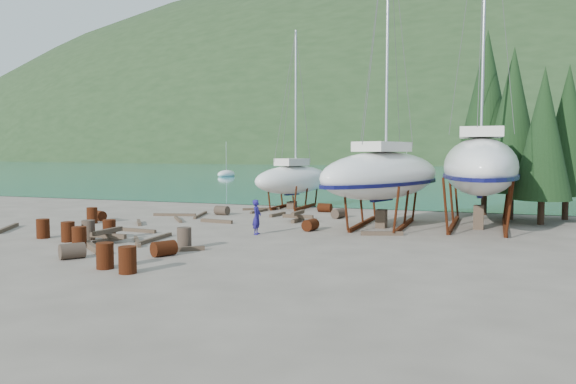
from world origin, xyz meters
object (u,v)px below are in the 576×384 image
(large_sailboat_far, at_px, (480,166))
(small_sailboat_shore, at_px, (294,179))
(large_sailboat_near, at_px, (384,175))
(worker, at_px, (257,217))

(large_sailboat_far, bearing_deg, small_sailboat_shore, 150.20)
(large_sailboat_near, bearing_deg, small_sailboat_shore, 154.45)
(large_sailboat_far, distance_m, small_sailboat_shore, 14.12)
(large_sailboat_far, bearing_deg, large_sailboat_near, -167.39)
(large_sailboat_near, distance_m, worker, 7.42)
(large_sailboat_near, relative_size, small_sailboat_shore, 1.37)
(small_sailboat_shore, distance_m, worker, 13.04)
(large_sailboat_near, xyz_separation_m, worker, (-5.12, -5.03, -1.91))
(large_sailboat_near, height_order, worker, large_sailboat_near)
(small_sailboat_shore, height_order, worker, small_sailboat_shore)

